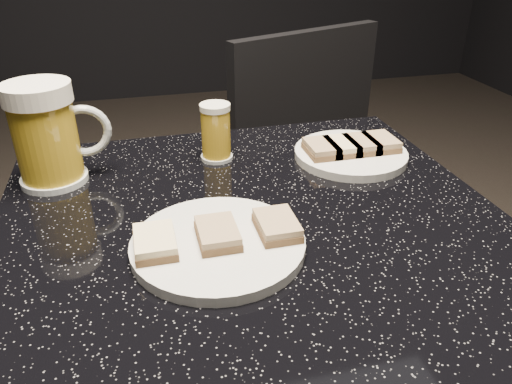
% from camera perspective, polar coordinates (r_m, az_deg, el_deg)
% --- Properties ---
extents(plate_large, '(0.22, 0.22, 0.01)m').
position_cam_1_polar(plate_large, '(0.63, -4.35, -6.00)').
color(plate_large, silver).
rests_on(plate_large, table).
extents(plate_small, '(0.19, 0.19, 0.01)m').
position_cam_1_polar(plate_small, '(0.88, 10.74, 4.28)').
color(plate_small, silver).
rests_on(plate_small, table).
extents(table, '(0.70, 0.70, 0.75)m').
position_cam_1_polar(table, '(0.84, 0.00, -17.88)').
color(table, black).
rests_on(table, floor).
extents(beer_mug, '(0.15, 0.10, 0.16)m').
position_cam_1_polar(beer_mug, '(0.82, -22.70, 6.14)').
color(beer_mug, white).
rests_on(beer_mug, table).
extents(beer_tumbler, '(0.06, 0.06, 0.10)m').
position_cam_1_polar(beer_tumbler, '(0.85, -4.61, 6.82)').
color(beer_tumbler, silver).
rests_on(beer_tumbler, table).
extents(chair, '(0.57, 0.57, 0.89)m').
position_cam_1_polar(chair, '(1.27, 8.87, -0.50)').
color(chair, black).
rests_on(chair, floor).
extents(canapes_on_plate_large, '(0.20, 0.07, 0.02)m').
position_cam_1_polar(canapes_on_plate_large, '(0.62, -4.41, -4.75)').
color(canapes_on_plate_large, '#4C3521').
rests_on(canapes_on_plate_large, plate_large).
extents(canapes_on_plate_small, '(0.16, 0.07, 0.02)m').
position_cam_1_polar(canapes_on_plate_small, '(0.88, 10.84, 5.25)').
color(canapes_on_plate_small, '#4C3521').
rests_on(canapes_on_plate_small, plate_small).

